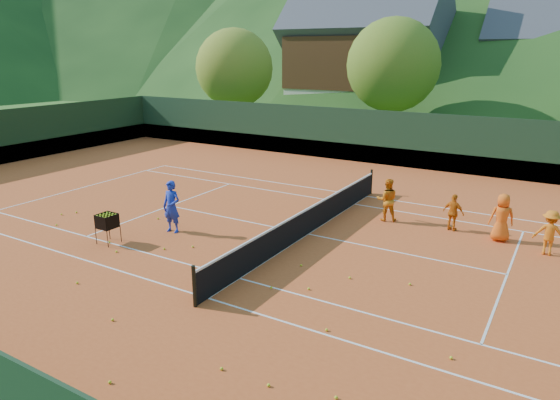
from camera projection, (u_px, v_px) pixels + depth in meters
The scene contains 37 objects.
ground at pixel (308, 235), 17.31m from camera, with size 400.00×400.00×0.00m, color #2C571B.
clay_court at pixel (308, 234), 17.30m from camera, with size 40.00×24.00×0.02m, color #B7491D.
coach at pixel (172, 207), 17.26m from camera, with size 0.67×0.44×1.83m, color #1B31B3.
student_a at pixel (387, 200), 18.49m from camera, with size 0.78×0.61×1.60m, color orange.
student_b at pixel (453, 213), 17.47m from camera, with size 0.77×0.32×1.32m, color orange.
student_c at pixel (502, 218), 16.48m from camera, with size 0.79×0.51×1.62m, color orange.
student_d at pixel (550, 233), 15.37m from camera, with size 0.92×0.53×1.43m, color orange.
tennis_ball_0 at pixel (451, 358), 10.25m from camera, with size 0.07×0.07×0.07m, color #C0D723.
tennis_ball_1 at pixel (309, 289), 13.23m from camera, with size 0.07×0.07×0.07m, color #C0D723.
tennis_ball_2 at pixel (350, 278), 13.88m from camera, with size 0.07×0.07×0.07m, color #C0D723.
tennis_ball_3 at pixel (336, 398), 9.07m from camera, with size 0.07×0.07×0.07m, color #C0D723.
tennis_ball_4 at pixel (269, 385), 9.41m from camera, with size 0.07×0.07×0.07m, color #C0D723.
tennis_ball_5 at pixel (158, 219), 18.79m from camera, with size 0.07×0.07×0.07m, color #C0D723.
tennis_ball_6 at pixel (56, 225), 18.09m from camera, with size 0.07×0.07×0.07m, color #C0D723.
tennis_ball_7 at pixel (109, 242), 16.48m from camera, with size 0.07×0.07×0.07m, color #C0D723.
tennis_ball_8 at pixel (113, 320), 11.70m from camera, with size 0.07×0.07×0.07m, color #C0D723.
tennis_ball_9 at pixel (116, 252), 15.69m from camera, with size 0.07×0.07×0.07m, color #C0D723.
tennis_ball_13 at pixel (272, 238), 16.85m from camera, with size 0.07×0.07×0.07m, color #C0D723.
tennis_ball_14 at pixel (327, 330), 11.28m from camera, with size 0.07×0.07×0.07m, color #C0D723.
tennis_ball_16 at pixel (410, 284), 13.50m from camera, with size 0.07×0.07×0.07m, color #C0D723.
tennis_ball_17 at pixel (222, 369), 9.89m from camera, with size 0.07×0.07×0.07m, color #C0D723.
tennis_ball_18 at pixel (76, 212), 19.53m from camera, with size 0.07×0.07×0.07m, color #C0D723.
tennis_ball_19 at pixel (193, 247), 16.08m from camera, with size 0.07×0.07×0.07m, color #C0D723.
tennis_ball_21 at pixel (110, 382), 9.49m from camera, with size 0.07×0.07×0.07m, color #C0D723.
tennis_ball_22 at pixel (223, 285), 13.42m from camera, with size 0.07×0.07×0.07m, color #C0D723.
tennis_ball_23 at pixel (62, 214), 19.29m from camera, with size 0.07×0.07×0.07m, color #C0D723.
tennis_ball_24 at pixel (164, 249), 15.92m from camera, with size 0.07×0.07×0.07m, color #C0D723.
tennis_ball_25 at pixel (77, 283), 13.57m from camera, with size 0.07×0.07×0.07m, color #C0D723.
tennis_ball_26 at pixel (271, 288), 13.29m from camera, with size 0.07×0.07×0.07m, color #C0D723.
tennis_ball_27 at pixel (301, 265), 14.68m from camera, with size 0.07×0.07×0.07m, color #C0D723.
court_lines at pixel (308, 234), 17.30m from camera, with size 23.83×11.03×0.00m.
tennis_net at pixel (308, 220), 17.16m from camera, with size 0.10×12.07×1.10m.
perimeter_fence at pixel (308, 200), 16.94m from camera, with size 40.40×24.24×3.00m.
ball_hopper at pixel (107, 222), 16.27m from camera, with size 0.57×0.57×1.00m.
chalet_left at pixel (366, 57), 45.28m from camera, with size 13.80×9.93×12.92m.
tree_a at pixel (235, 68), 38.59m from camera, with size 6.00×6.00×7.88m.
tree_b at pixel (393, 65), 34.24m from camera, with size 6.40×6.40×8.40m.
Camera 1 is at (7.51, -14.44, 6.10)m, focal length 32.00 mm.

